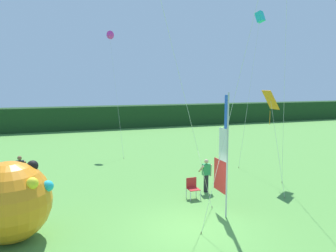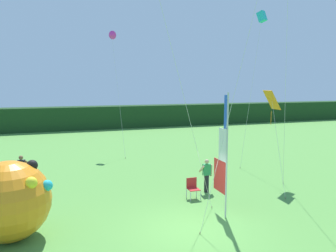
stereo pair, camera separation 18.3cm
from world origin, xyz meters
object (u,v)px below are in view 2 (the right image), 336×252
Objects in this scene: kite_cyan_box_1 at (262,18)px; kite_orange_diamond_5 at (272,102)px; banner_flag at (223,157)px; kite_magenta_delta_6 at (112,36)px; person_mid_field at (22,171)px; person_near_banner at (207,175)px; folding_chair at (193,187)px; inflatable_balloon at (10,201)px.

kite_cyan_box_1 reaches higher than kite_orange_diamond_5.
banner_flag is 0.52× the size of kite_magenta_delta_6.
person_mid_field is 12.66m from kite_orange_diamond_5.
person_near_banner is 8.75m from person_mid_field.
banner_flag is 3.03m from person_near_banner.
folding_chair is 0.10× the size of kite_cyan_box_1.
person_near_banner is 0.17× the size of kite_magenta_delta_6.
kite_magenta_delta_6 is at bearing 118.56° from kite_orange_diamond_5.
folding_chair is (-0.35, 2.04, -1.74)m from banner_flag.
inflatable_balloon is at bearing -166.65° from folding_chair.
inflatable_balloon is 2.95× the size of folding_chair.
kite_cyan_box_1 reaches higher than person_mid_field.
kite_magenta_delta_6 is (-1.78, 14.39, 6.32)m from banner_flag.
kite_magenta_delta_6 is at bearing 132.99° from kite_cyan_box_1.
kite_magenta_delta_6 is (5.63, 14.02, 7.28)m from inflatable_balloon.
inflatable_balloon is at bearing -88.11° from person_mid_field.
person_mid_field is 0.35× the size of kite_orange_diamond_5.
person_mid_field is at bearing -123.87° from kite_magenta_delta_6.
inflatable_balloon is 7.30m from folding_chair.
person_mid_field is at bearing -177.66° from kite_cyan_box_1.
person_near_banner is 0.59× the size of inflatable_balloon.
person_near_banner is 1.14m from folding_chair.
banner_flag is 7.48m from inflatable_balloon.
person_near_banner is 10.26m from kite_cyan_box_1.
folding_chair is (7.06, 1.68, -0.79)m from inflatable_balloon.
person_mid_field is 12.95m from kite_magenta_delta_6.
kite_cyan_box_1 is at bearing 24.19° from inflatable_balloon.
kite_orange_diamond_5 is at bearing -61.44° from kite_magenta_delta_6.
kite_cyan_box_1 reaches higher than person_near_banner.
banner_flag is 10.80m from kite_cyan_box_1.
kite_orange_diamond_5 is at bearing 35.19° from banner_flag.
banner_flag reaches higher than person_near_banner.
person_mid_field is 5.39m from inflatable_balloon.
kite_magenta_delta_6 is at bearing 56.13° from person_mid_field.
inflatable_balloon is at bearing -155.81° from kite_cyan_box_1.
folding_chair is at bearing -145.26° from kite_cyan_box_1.
inflatable_balloon is at bearing -111.87° from kite_magenta_delta_6.
kite_orange_diamond_5 is at bearing 12.43° from folding_chair.
banner_flag is at bearing -102.63° from person_near_banner.
inflatable_balloon is (-7.99, -2.24, 0.48)m from person_near_banner.
person_mid_field is at bearing 91.89° from inflatable_balloon.
kite_magenta_delta_6 reaches higher than banner_flag.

